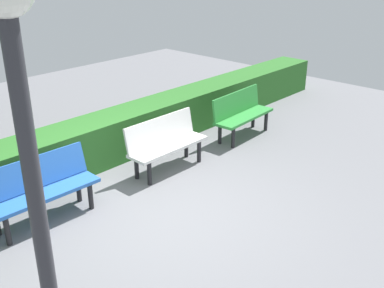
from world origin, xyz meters
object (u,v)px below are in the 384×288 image
at_px(bench_white, 165,142).
at_px(bench_blue, 40,187).
at_px(lamp_post, 24,121).
at_px(bench_green, 241,112).

height_order(bench_white, bench_blue, bench_white).
bearing_deg(lamp_post, bench_white, -145.95).
xyz_separation_m(bench_white, lamp_post, (3.47, 2.34, 1.88)).
relative_size(bench_white, lamp_post, 0.43).
bearing_deg(bench_green, bench_white, -3.66).
relative_size(bench_white, bench_blue, 0.95).
bearing_deg(bench_blue, bench_green, 179.97).
distance_m(bench_white, bench_blue, 2.19).
distance_m(bench_blue, lamp_post, 3.34).
bearing_deg(bench_green, lamp_post, 20.24).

